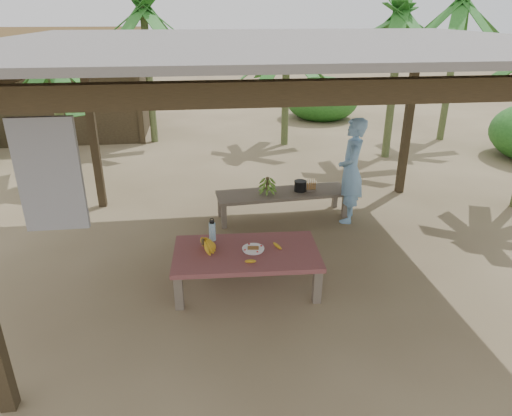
{
  "coord_description": "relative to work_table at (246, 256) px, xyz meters",
  "views": [
    {
      "loc": [
        -1.01,
        -5.57,
        3.24
      ],
      "look_at": [
        -0.3,
        0.01,
        0.8
      ],
      "focal_mm": 32.0,
      "sensor_mm": 36.0,
      "label": 1
    }
  ],
  "objects": [
    {
      "name": "loose_banana_side",
      "position": [
        0.4,
        0.05,
        0.09
      ],
      "size": [
        0.11,
        0.17,
        0.04
      ],
      "primitive_type": "ellipsoid",
      "rotation": [
        0.0,
        0.0,
        0.46
      ],
      "color": "gold",
      "rests_on": "work_table"
    },
    {
      "name": "ground",
      "position": [
        0.5,
        0.62,
        -0.43
      ],
      "size": [
        80.0,
        80.0,
        0.0
      ],
      "primitive_type": "plane",
      "color": "brown",
      "rests_on": "ground"
    },
    {
      "name": "skewer_rack",
      "position": [
        1.31,
        2.03,
        0.14
      ],
      "size": [
        0.19,
        0.09,
        0.24
      ],
      "primitive_type": null,
      "rotation": [
        0.0,
        0.0,
        0.08
      ],
      "color": "#A57F47",
      "rests_on": "bench"
    },
    {
      "name": "water_flask",
      "position": [
        -0.4,
        0.35,
        0.2
      ],
      "size": [
        0.09,
        0.09,
        0.32
      ],
      "color": "#4093C7",
      "rests_on": "work_table"
    },
    {
      "name": "banana_plant_ne",
      "position": [
        3.93,
        5.18,
        2.48
      ],
      "size": [
        1.8,
        1.8,
        3.41
      ],
      "color": "#596638",
      "rests_on": "ground"
    },
    {
      "name": "green_banana_stalk",
      "position": [
        0.57,
        2.02,
        0.16
      ],
      "size": [
        0.28,
        0.28,
        0.29
      ],
      "primitive_type": null,
      "rotation": [
        0.0,
        0.0,
        0.08
      ],
      "color": "#598C2D",
      "rests_on": "bench"
    },
    {
      "name": "bench",
      "position": [
        0.83,
        2.04,
        -0.04
      ],
      "size": [
        2.24,
        0.77,
        0.45
      ],
      "rotation": [
        0.0,
        0.0,
        0.08
      ],
      "color": "brown",
      "rests_on": "ground"
    },
    {
      "name": "banana_plant_far",
      "position": [
        6.04,
        6.54,
        2.74
      ],
      "size": [
        1.8,
        1.8,
        3.68
      ],
      "color": "#596638",
      "rests_on": "ground"
    },
    {
      "name": "plate",
      "position": [
        0.09,
        0.01,
        0.08
      ],
      "size": [
        0.28,
        0.28,
        0.04
      ],
      "color": "white",
      "rests_on": "work_table"
    },
    {
      "name": "banana_plant_w",
      "position": [
        -3.27,
        4.6,
        1.66
      ],
      "size": [
        1.8,
        1.8,
        2.57
      ],
      "color": "#596638",
      "rests_on": "ground"
    },
    {
      "name": "work_table",
      "position": [
        0.0,
        0.0,
        0.0
      ],
      "size": [
        1.84,
        1.08,
        0.5
      ],
      "rotation": [
        0.0,
        0.0,
        -0.05
      ],
      "color": "brown",
      "rests_on": "ground"
    },
    {
      "name": "woman",
      "position": [
        1.9,
        1.79,
        0.43
      ],
      "size": [
        0.6,
        0.73,
        1.73
      ],
      "primitive_type": "imported",
      "rotation": [
        0.0,
        0.0,
        -1.9
      ],
      "color": "#76A9DE",
      "rests_on": "ground"
    },
    {
      "name": "loose_banana_front",
      "position": [
        0.02,
        -0.29,
        0.09
      ],
      "size": [
        0.15,
        0.06,
        0.04
      ],
      "primitive_type": "ellipsoid",
      "rotation": [
        0.0,
        0.0,
        1.7
      ],
      "color": "gold",
      "rests_on": "work_table"
    },
    {
      "name": "pavilion",
      "position": [
        0.49,
        0.61,
        2.34
      ],
      "size": [
        6.6,
        5.6,
        2.95
      ],
      "color": "black",
      "rests_on": "ground"
    },
    {
      "name": "banana_plant_nw",
      "position": [
        -1.7,
        7.3,
        2.61
      ],
      "size": [
        1.8,
        1.8,
        3.55
      ],
      "color": "#596638",
      "rests_on": "ground"
    },
    {
      "name": "hut",
      "position": [
        -4.0,
        8.62,
        0.67
      ],
      "size": [
        4.4,
        3.43,
        2.85
      ],
      "color": "black",
      "rests_on": "ground"
    },
    {
      "name": "banana_plant_n",
      "position": [
        1.71,
        6.59,
        1.76
      ],
      "size": [
        1.8,
        1.8,
        2.67
      ],
      "color": "#596638",
      "rests_on": "ground"
    },
    {
      "name": "cooking_pot",
      "position": [
        1.13,
        2.06,
        0.1
      ],
      "size": [
        0.2,
        0.2,
        0.17
      ],
      "primitive_type": "cylinder",
      "color": "black",
      "rests_on": "bench"
    },
    {
      "name": "ripe_banana_bunch",
      "position": [
        -0.53,
        0.07,
        0.16
      ],
      "size": [
        0.34,
        0.31,
        0.18
      ],
      "primitive_type": null,
      "rotation": [
        0.0,
        0.0,
        0.21
      ],
      "color": "gold",
      "rests_on": "work_table"
    }
  ]
}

